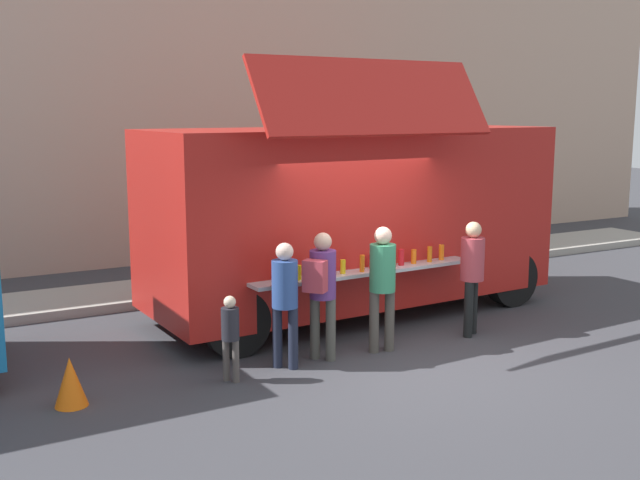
% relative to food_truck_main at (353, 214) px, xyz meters
% --- Properties ---
extents(ground_plane, '(60.00, 60.00, 0.00)m').
position_rel_food_truck_main_xyz_m(ground_plane, '(-0.63, -2.18, -1.59)').
color(ground_plane, '#38383D').
extents(curb_strip, '(28.00, 1.60, 0.15)m').
position_rel_food_truck_main_xyz_m(curb_strip, '(-4.00, 2.62, -1.52)').
color(curb_strip, '#9E998E').
rests_on(curb_strip, ground).
extents(building_behind, '(32.00, 2.40, 7.09)m').
position_rel_food_truck_main_xyz_m(building_behind, '(-3.00, 6.52, 1.95)').
color(building_behind, tan).
rests_on(building_behind, ground).
extents(food_truck_main, '(6.46, 3.17, 3.86)m').
position_rel_food_truck_main_xyz_m(food_truck_main, '(0.00, 0.00, 0.00)').
color(food_truck_main, '#B31E19').
rests_on(food_truck_main, ground).
extents(traffic_cone_orange, '(0.36, 0.36, 0.55)m').
position_rel_food_truck_main_xyz_m(traffic_cone_orange, '(-4.68, -1.77, -1.32)').
color(traffic_cone_orange, orange).
rests_on(traffic_cone_orange, ground).
extents(trash_bin, '(0.60, 0.60, 1.00)m').
position_rel_food_truck_main_xyz_m(trash_bin, '(4.45, 2.32, -1.09)').
color(trash_bin, '#2C6638').
rests_on(trash_bin, ground).
extents(customer_front_ordering, '(0.35, 0.34, 1.68)m').
position_rel_food_truck_main_xyz_m(customer_front_ordering, '(-0.68, -1.84, -0.59)').
color(customer_front_ordering, '#4C463F').
rests_on(customer_front_ordering, ground).
extents(customer_mid_with_backpack, '(0.53, 0.50, 1.66)m').
position_rel_food_truck_main_xyz_m(customer_mid_with_backpack, '(-1.55, -1.77, -0.58)').
color(customer_mid_with_backpack, '#4B4942').
rests_on(customer_mid_with_backpack, ground).
extents(customer_rear_waiting, '(0.32, 0.32, 1.59)m').
position_rel_food_truck_main_xyz_m(customer_rear_waiting, '(-2.09, -1.80, -0.64)').
color(customer_rear_waiting, '#1E2335').
rests_on(customer_rear_waiting, ground).
extents(customer_extra_browsing, '(0.33, 0.33, 1.64)m').
position_rel_food_truck_main_xyz_m(customer_extra_browsing, '(0.84, -1.84, -0.61)').
color(customer_extra_browsing, black).
rests_on(customer_extra_browsing, ground).
extents(child_near_queue, '(0.21, 0.21, 1.04)m').
position_rel_food_truck_main_xyz_m(child_near_queue, '(-2.87, -1.92, -0.97)').
color(child_near_queue, '#4E4743').
rests_on(child_near_queue, ground).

